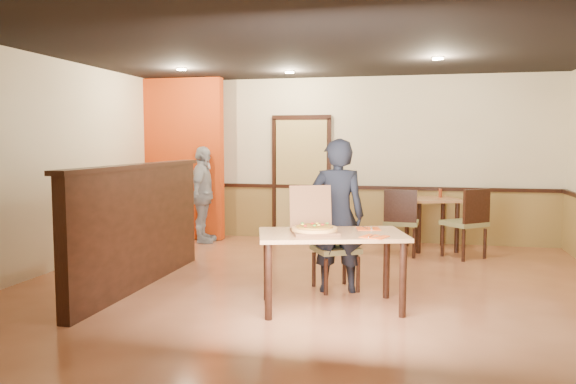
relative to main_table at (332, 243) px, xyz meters
name	(u,v)px	position (x,y,z in m)	size (l,w,h in m)	color
floor	(310,292)	(-0.32, 0.57, -0.67)	(7.00, 7.00, 0.00)	#C8764D
ceiling	(311,41)	(-0.32, 0.57, 2.13)	(7.00, 7.00, 0.00)	black
wall_back	(347,159)	(-0.32, 4.07, 0.73)	(7.00, 7.00, 0.00)	beige
wall_left	(36,166)	(-3.82, 0.57, 0.73)	(7.00, 7.00, 0.00)	beige
wainscot_back	(347,214)	(-0.32, 4.04, -0.22)	(7.00, 0.04, 0.90)	olive
chair_rail_back	(347,187)	(-0.32, 4.02, 0.25)	(7.00, 0.06, 0.06)	black
back_door	(301,179)	(-1.12, 4.03, 0.38)	(0.90, 0.06, 2.10)	tan
booth_partition	(139,225)	(-2.32, 0.37, 0.06)	(0.20, 3.10, 1.44)	black
red_accent_panel	(179,159)	(-3.22, 3.57, 0.73)	(1.60, 0.20, 2.78)	#C03A0D
spot_a	(182,69)	(-2.62, 2.37, 2.11)	(0.14, 0.14, 0.02)	#FFECB2
spot_b	(290,72)	(-1.12, 3.07, 2.11)	(0.14, 0.14, 0.02)	#FFECB2
spot_c	(438,58)	(1.08, 2.07, 2.11)	(0.14, 0.14, 0.02)	#FFECB2
main_table	(332,243)	(0.00, 0.00, 0.00)	(1.64, 1.21, 0.78)	tan
diner_chair	(333,244)	(-0.09, 0.80, -0.15)	(0.65, 0.65, 0.95)	olive
side_chair_left	(401,219)	(0.63, 2.86, -0.13)	(0.53, 0.53, 1.00)	olive
side_chair_right	(468,220)	(1.58, 2.87, -0.11)	(0.72, 0.72, 1.03)	olive
side_table	(432,210)	(1.08, 3.48, -0.04)	(0.96, 0.96, 0.81)	tan
diner	(337,216)	(-0.04, 0.66, 0.19)	(0.63, 0.42, 1.74)	black
passerby	(203,195)	(-2.67, 3.27, 0.14)	(0.95, 0.40, 1.63)	#94969C
pizza_box	(314,227)	(-0.17, -0.05, 0.17)	(0.59, 0.63, 0.46)	brown
pizza	(315,229)	(-0.16, -0.10, 0.16)	(0.46, 0.46, 0.03)	#F0AD57
napkin_near	(374,237)	(0.44, -0.16, 0.11)	(0.29, 0.29, 0.01)	#EC4A10
napkin_far	(368,229)	(0.34, 0.33, 0.11)	(0.28, 0.28, 0.01)	#EC4A10
condiment	(440,193)	(1.22, 3.62, 0.21)	(0.06, 0.06, 0.14)	maroon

